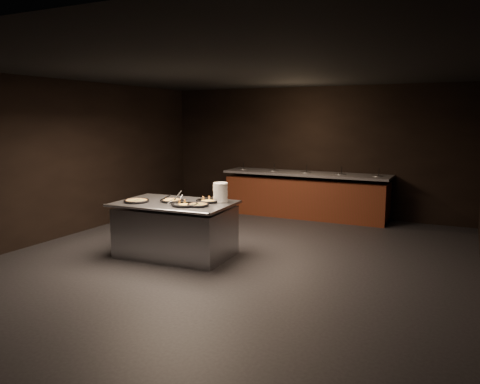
{
  "coord_description": "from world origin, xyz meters",
  "views": [
    {
      "loc": [
        3.21,
        -6.34,
        2.18
      ],
      "look_at": [
        -0.03,
        0.3,
        1.02
      ],
      "focal_mm": 35.0,
      "sensor_mm": 36.0,
      "label": 1
    }
  ],
  "objects_px": {
    "serving_counter": "(176,230)",
    "plate_stack": "(220,193)",
    "pan_veggie_whole": "(137,201)",
    "pan_cheese_whole": "(172,200)"
  },
  "relations": [
    {
      "from": "serving_counter",
      "to": "plate_stack",
      "type": "xyz_separation_m",
      "value": [
        0.65,
        0.32,
        0.61
      ]
    },
    {
      "from": "plate_stack",
      "to": "pan_cheese_whole",
      "type": "bearing_deg",
      "value": -156.8
    },
    {
      "from": "serving_counter",
      "to": "plate_stack",
      "type": "distance_m",
      "value": 0.94
    },
    {
      "from": "serving_counter",
      "to": "pan_veggie_whole",
      "type": "xyz_separation_m",
      "value": [
        -0.56,
        -0.26,
        0.47
      ]
    },
    {
      "from": "pan_cheese_whole",
      "to": "plate_stack",
      "type": "bearing_deg",
      "value": 23.2
    },
    {
      "from": "serving_counter",
      "to": "pan_veggie_whole",
      "type": "bearing_deg",
      "value": -157.73
    },
    {
      "from": "serving_counter",
      "to": "pan_veggie_whole",
      "type": "height_order",
      "value": "pan_veggie_whole"
    },
    {
      "from": "pan_veggie_whole",
      "to": "pan_cheese_whole",
      "type": "height_order",
      "value": "same"
    },
    {
      "from": "plate_stack",
      "to": "pan_veggie_whole",
      "type": "height_order",
      "value": "plate_stack"
    },
    {
      "from": "plate_stack",
      "to": "serving_counter",
      "type": "bearing_deg",
      "value": -153.6
    }
  ]
}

